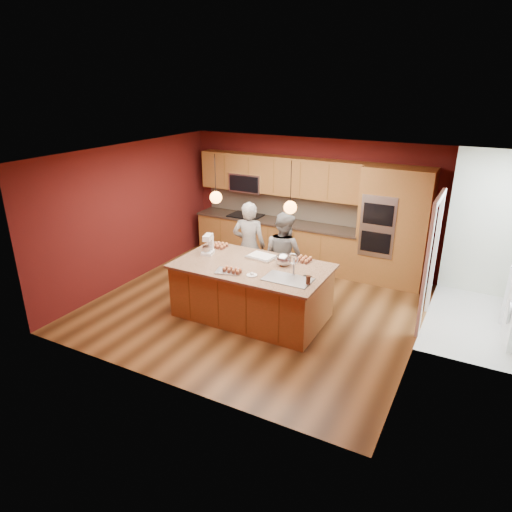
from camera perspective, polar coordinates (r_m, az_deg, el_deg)
The scene contains 24 objects.
floor at distance 8.21m, azimuth -0.12°, elevation -6.35°, with size 5.50×5.50×0.00m, color #452A13.
ceiling at distance 7.36m, azimuth -0.14°, elevation 12.63°, with size 5.50×5.50×0.00m, color white.
wall_back at distance 9.86m, azimuth 6.78°, elevation 6.70°, with size 5.50×5.50×0.00m, color #531413.
wall_front at distance 5.75m, azimuth -11.98°, elevation -4.47°, with size 5.50×5.50×0.00m, color #531413.
wall_left at distance 9.24m, azimuth -15.42°, elevation 5.08°, with size 5.00×5.00×0.00m, color #531413.
wall_right at distance 6.90m, azimuth 20.46°, elevation -0.97°, with size 5.00×5.00×0.00m, color #531413.
cabinet_run at distance 9.99m, azimuth 2.51°, elevation 4.84°, with size 3.74×0.64×2.30m.
oven_column at distance 9.15m, azimuth 16.83°, elevation 3.47°, with size 1.30×0.62×2.30m.
doorway_trim at distance 7.75m, azimuth 20.93°, elevation -1.01°, with size 0.08×1.11×2.20m, color white, non-canonical shape.
pendant_left at distance 7.52m, azimuth -5.03°, elevation 7.34°, with size 0.20×0.20×0.80m.
pendant_right at distance 6.91m, azimuth 4.30°, elevation 6.11°, with size 0.20×0.20×0.80m.
island at distance 7.70m, azimuth -0.43°, elevation -4.31°, with size 2.54×1.42×1.32m.
person_left at distance 8.60m, azimuth -0.88°, elevation 1.24°, with size 0.63×0.41×1.72m, color black.
person_right at distance 8.32m, azimuth 3.46°, elevation 0.10°, with size 0.78×0.61×1.61m, color slate.
stand_mixer at distance 8.00m, azimuth -6.01°, elevation 1.29°, with size 0.24×0.29×0.35m.
sheet_cake at distance 7.82m, azimuth 0.71°, elevation -0.08°, with size 0.52×0.41×0.05m.
cooling_rack at distance 7.27m, azimuth -3.46°, elevation -1.91°, with size 0.39×0.28×0.02m, color #ADAFB4.
mixing_bowl at distance 7.49m, azimuth 3.46°, elevation -0.43°, with size 0.26×0.26×0.22m, color silver.
plate at distance 7.12m, azimuth -0.53°, elevation -2.41°, with size 0.17×0.17×0.01m, color white.
tumbler at distance 6.84m, azimuth 6.54°, elevation -3.02°, with size 0.07×0.07×0.14m, color #3C1E12.
phone at distance 7.13m, azimuth 6.45°, elevation -2.54°, with size 0.13×0.07×0.01m, color black.
cupcakes_left at distance 8.32m, azimuth -4.51°, elevation 1.32°, with size 0.26×0.26×0.08m, color #CC7645, non-canonical shape.
cupcakes_rack at distance 7.20m, azimuth -3.00°, elevation -1.76°, with size 0.32×0.16×0.07m, color #CC7645, non-canonical shape.
cupcakes_right at distance 7.70m, azimuth 5.98°, elevation -0.41°, with size 0.25×0.25×0.07m, color #CC7645, non-canonical shape.
Camera 1 is at (3.43, -6.42, 3.80)m, focal length 32.00 mm.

